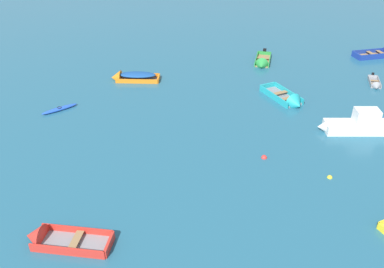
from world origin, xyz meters
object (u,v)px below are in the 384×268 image
at_px(mooring_buoy_between_boats_left, 264,158).
at_px(kayak_blue_far_left, 60,109).
at_px(rowboat_deep_blue_near_camera, 382,54).
at_px(rowboat_green_far_right, 262,63).
at_px(rowboat_turquoise_back_row_left, 290,101).
at_px(motor_launch_white_cluster_inner, 353,124).
at_px(rowboat_orange_near_right, 130,77).
at_px(rowboat_grey_back_row_right, 375,85).
at_px(mooring_buoy_between_boats_right, 330,178).
at_px(rowboat_red_midfield_left, 51,239).

bearing_deg(mooring_buoy_between_boats_left, kayak_blue_far_left, 144.54).
bearing_deg(rowboat_deep_blue_near_camera, rowboat_green_far_right, 179.44).
relative_size(kayak_blue_far_left, rowboat_turquoise_back_row_left, 0.59).
relative_size(motor_launch_white_cluster_inner, mooring_buoy_between_boats_left, 13.78).
distance_m(rowboat_orange_near_right, rowboat_turquoise_back_row_left, 14.64).
xyz_separation_m(rowboat_green_far_right, motor_launch_white_cluster_inner, (1.82, -13.83, 0.36)).
distance_m(rowboat_green_far_right, rowboat_turquoise_back_row_left, 8.66).
height_order(rowboat_orange_near_right, rowboat_grey_back_row_right, rowboat_orange_near_right).
xyz_separation_m(rowboat_green_far_right, rowboat_deep_blue_near_camera, (13.41, -0.13, 0.04)).
distance_m(kayak_blue_far_left, mooring_buoy_between_boats_right, 20.98).
height_order(rowboat_orange_near_right, rowboat_green_far_right, rowboat_orange_near_right).
height_order(rowboat_grey_back_row_right, mooring_buoy_between_boats_left, rowboat_grey_back_row_right).
distance_m(rowboat_deep_blue_near_camera, mooring_buoy_between_boats_left, 24.68).
height_order(rowboat_grey_back_row_right, mooring_buoy_between_boats_right, rowboat_grey_back_row_right).
bearing_deg(rowboat_red_midfield_left, kayak_blue_far_left, 92.38).
bearing_deg(rowboat_green_far_right, mooring_buoy_between_boats_right, -97.65).
xyz_separation_m(kayak_blue_far_left, mooring_buoy_between_boats_right, (16.81, -12.56, -0.13)).
relative_size(rowboat_green_far_right, rowboat_deep_blue_near_camera, 0.94).
distance_m(kayak_blue_far_left, rowboat_grey_back_row_right, 27.46).
bearing_deg(rowboat_red_midfield_left, rowboat_deep_blue_near_camera, 32.55).
bearing_deg(motor_launch_white_cluster_inner, rowboat_green_far_right, 97.51).
bearing_deg(mooring_buoy_between_boats_left, rowboat_deep_blue_near_camera, 39.32).
bearing_deg(rowboat_grey_back_row_right, rowboat_red_midfield_left, -153.08).
xyz_separation_m(rowboat_grey_back_row_right, motor_launch_white_cluster_inner, (-6.31, -6.82, 0.42)).
bearing_deg(motor_launch_white_cluster_inner, mooring_buoy_between_boats_left, -165.54).
distance_m(motor_launch_white_cluster_inner, rowboat_turquoise_back_row_left, 5.84).
height_order(rowboat_grey_back_row_right, rowboat_turquoise_back_row_left, rowboat_turquoise_back_row_left).
distance_m(rowboat_grey_back_row_right, mooring_buoy_between_boats_right, 15.74).
xyz_separation_m(rowboat_deep_blue_near_camera, mooring_buoy_between_boats_left, (-19.09, -15.63, -0.25)).
bearing_deg(rowboat_green_far_right, rowboat_orange_near_right, -175.20).
relative_size(kayak_blue_far_left, rowboat_deep_blue_near_camera, 0.61).
bearing_deg(rowboat_grey_back_row_right, kayak_blue_far_left, 178.01).
bearing_deg(mooring_buoy_between_boats_right, mooring_buoy_between_boats_left, 138.10).
bearing_deg(mooring_buoy_between_boats_right, kayak_blue_far_left, 143.24).
distance_m(rowboat_red_midfield_left, mooring_buoy_between_boats_left, 13.91).
bearing_deg(rowboat_deep_blue_near_camera, rowboat_red_midfield_left, -147.45).
bearing_deg(rowboat_turquoise_back_row_left, rowboat_orange_near_right, 149.19).
bearing_deg(mooring_buoy_between_boats_left, rowboat_turquoise_back_row_left, 55.65).
xyz_separation_m(kayak_blue_far_left, rowboat_grey_back_row_right, (27.45, -0.95, 0.01)).
distance_m(kayak_blue_far_left, rowboat_green_far_right, 20.24).
relative_size(mooring_buoy_between_boats_left, mooring_buoy_between_boats_right, 1.22).
height_order(rowboat_red_midfield_left, rowboat_turquoise_back_row_left, rowboat_turquoise_back_row_left).
bearing_deg(rowboat_grey_back_row_right, mooring_buoy_between_boats_left, -147.62).
height_order(motor_launch_white_cluster_inner, mooring_buoy_between_boats_right, motor_launch_white_cluster_inner).
distance_m(motor_launch_white_cluster_inner, mooring_buoy_between_boats_left, 7.77).
relative_size(rowboat_deep_blue_near_camera, rowboat_turquoise_back_row_left, 0.96).
xyz_separation_m(rowboat_orange_near_right, motor_launch_white_cluster_inner, (15.19, -12.71, 0.24)).
bearing_deg(mooring_buoy_between_boats_right, rowboat_turquoise_back_row_left, 80.31).
distance_m(rowboat_orange_near_right, rowboat_green_far_right, 13.42).
height_order(rowboat_red_midfield_left, mooring_buoy_between_boats_right, rowboat_red_midfield_left).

